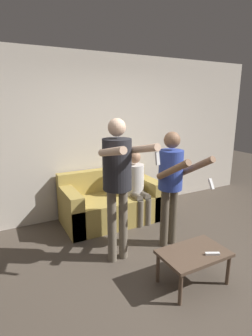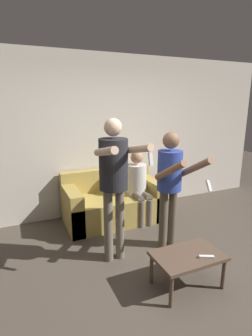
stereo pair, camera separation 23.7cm
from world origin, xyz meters
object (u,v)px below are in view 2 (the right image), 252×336
Objects in this scene: person_seated at (138,183)px; coffee_table at (188,258)px; couch at (113,203)px; person_standing_left at (114,174)px; remote_on_table at (207,257)px; person_standing_right at (170,178)px.

coffee_table is at bearing -98.35° from person_seated.
couch reaches higher than coffee_table.
coffee_table is (0.14, -1.85, 0.05)m from couch.
person_standing_left is 1.29m from person_seated.
person_standing_left reaches higher than remote_on_table.
coffee_table is 4.83× the size of remote_on_table.
couch is at bearing 109.43° from person_standing_right.
remote_on_table is (0.27, -1.99, 0.11)m from couch.
person_standing_right is 1.07m from remote_on_table.
person_standing_left is 1.51× the size of person_seated.
person_seated is 7.70× the size of remote_on_table.
person_standing_right is (0.77, -0.01, -0.14)m from person_standing_left.
coffee_table is 0.20m from remote_on_table.
person_standing_left reaches higher than person_standing_right.
person_standing_left is 1.12× the size of person_standing_right.
person_standing_left is at bearing -109.51° from couch.
person_standing_right reaches higher than coffee_table.
couch is 1.00× the size of person_standing_right.
person_seated is (0.77, 0.92, -0.47)m from person_standing_left.
person_seated is at bearing 81.65° from coffee_table.
remote_on_table is at bearing -82.32° from couch.
person_standing_right reaches higher than person_seated.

